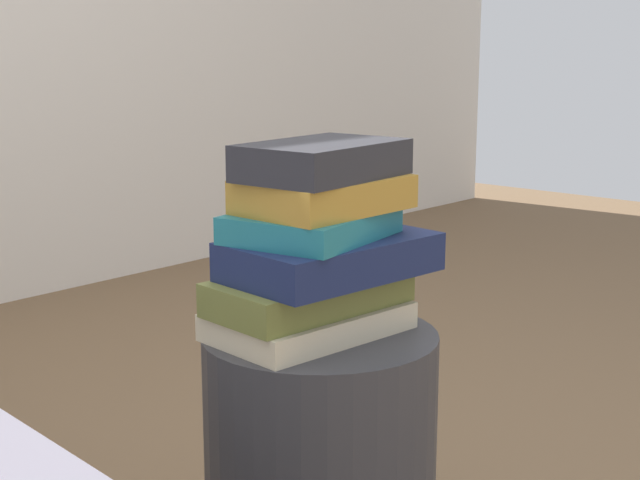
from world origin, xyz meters
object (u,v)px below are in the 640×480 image
at_px(side_table, 320,476).
at_px(book_teal, 311,225).
at_px(book_ochre, 322,194).
at_px(book_charcoal, 325,160).
at_px(book_cream, 309,321).
at_px(book_navy, 331,257).
at_px(book_olive, 309,292).

relative_size(side_table, book_teal, 2.02).
relative_size(book_ochre, book_charcoal, 0.98).
relative_size(side_table, book_charcoal, 1.91).
xyz_separation_m(book_cream, book_navy, (0.02, -0.02, 0.10)).
xyz_separation_m(book_olive, book_navy, (0.02, -0.02, 0.05)).
height_order(side_table, book_olive, book_olive).
bearing_deg(book_teal, book_olive, 156.64).
height_order(book_cream, book_navy, book_navy).
height_order(side_table, book_navy, book_navy).
distance_m(book_navy, book_teal, 0.05).
bearing_deg(book_cream, book_olive, -95.24).
distance_m(side_table, book_cream, 0.24).
relative_size(side_table, book_olive, 1.56).
height_order(book_navy, book_ochre, book_ochre).
height_order(book_olive, book_navy, book_navy).
bearing_deg(side_table, book_charcoal, -40.42).
bearing_deg(book_charcoal, side_table, 134.97).
relative_size(book_navy, book_ochre, 1.29).
distance_m(book_cream, book_teal, 0.14).
bearing_deg(book_olive, book_teal, -8.53).
xyz_separation_m(side_table, book_navy, (0.01, -0.01, 0.34)).
height_order(side_table, book_teal, book_teal).
relative_size(book_navy, book_charcoal, 1.26).
distance_m(book_cream, book_olive, 0.04).
height_order(book_cream, book_charcoal, book_charcoal).
distance_m(book_olive, book_charcoal, 0.19).
bearing_deg(side_table, book_teal, 126.74).
height_order(book_navy, book_charcoal, book_charcoal).
bearing_deg(book_ochre, book_teal, 159.09).
distance_m(book_teal, book_ochre, 0.05).
xyz_separation_m(side_table, book_ochre, (0.01, 0.00, 0.43)).
bearing_deg(side_table, book_ochre, 23.66).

